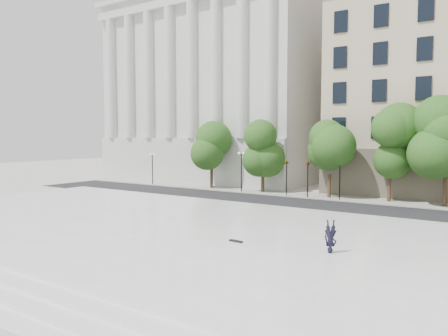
{
  "coord_description": "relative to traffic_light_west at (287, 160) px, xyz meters",
  "views": [
    {
      "loc": [
        19.47,
        -18.43,
        6.28
      ],
      "look_at": [
        0.35,
        10.0,
        3.75
      ],
      "focal_mm": 35.0,
      "sensor_mm": 36.0,
      "label": 1
    }
  ],
  "objects": [
    {
      "name": "far_sidewalk",
      "position": [
        0.15,
        1.7,
        -3.72
      ],
      "size": [
        60.0,
        4.0,
        0.12
      ],
      "primitive_type": "cube",
      "color": "#A3A297",
      "rests_on": "ground"
    },
    {
      "name": "skateboard",
      "position": [
        6.97,
        -20.74,
        -3.28
      ],
      "size": [
        0.85,
        0.28,
        0.09
      ],
      "primitive_type": "cube",
      "rotation": [
        0.0,
        0.0,
        -0.08
      ],
      "color": "black",
      "rests_on": "plaza"
    },
    {
      "name": "ground",
      "position": [
        0.15,
        -22.3,
        -3.78
      ],
      "size": [
        160.0,
        160.0,
        0.0
      ],
      "primitive_type": "plane",
      "color": "#B3B1A9",
      "rests_on": "ground"
    },
    {
      "name": "street_trees",
      "position": [
        6.9,
        1.33,
        1.35
      ],
      "size": [
        33.63,
        4.81,
        8.04
      ],
      "color": "#382619",
      "rests_on": "ground"
    },
    {
      "name": "street",
      "position": [
        0.15,
        -4.3,
        -3.77
      ],
      "size": [
        60.0,
        8.0,
        0.02
      ],
      "primitive_type": "cube",
      "color": "black",
      "rests_on": "ground"
    },
    {
      "name": "traffic_light_west",
      "position": [
        0.0,
        0.0,
        0.0
      ],
      "size": [
        1.04,
        1.96,
        4.28
      ],
      "color": "black",
      "rests_on": "ground"
    },
    {
      "name": "person_lying",
      "position": [
        12.09,
        -20.03,
        -3.1
      ],
      "size": [
        1.32,
        1.74,
        0.45
      ],
      "primitive_type": "imported",
      "rotation": [
        -1.54,
        0.0,
        0.5
      ],
      "color": "black",
      "rests_on": "plaza"
    },
    {
      "name": "lamp_posts",
      "position": [
        -0.32,
        0.3,
        -0.88
      ],
      "size": [
        37.77,
        0.28,
        4.5
      ],
      "color": "black",
      "rests_on": "ground"
    },
    {
      "name": "building_west",
      "position": [
        -16.85,
        16.27,
        9.11
      ],
      "size": [
        31.5,
        27.65,
        25.6
      ],
      "color": "beige",
      "rests_on": "ground"
    },
    {
      "name": "traffic_light_east",
      "position": [
        2.33,
        -0.0,
        -0.02
      ],
      "size": [
        0.71,
        1.92,
        4.26
      ],
      "color": "black",
      "rests_on": "ground"
    },
    {
      "name": "plaza",
      "position": [
        0.15,
        -19.3,
        -3.55
      ],
      "size": [
        44.0,
        22.0,
        0.45
      ],
      "primitive_type": "cube",
      "color": "white",
      "rests_on": "ground"
    }
  ]
}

